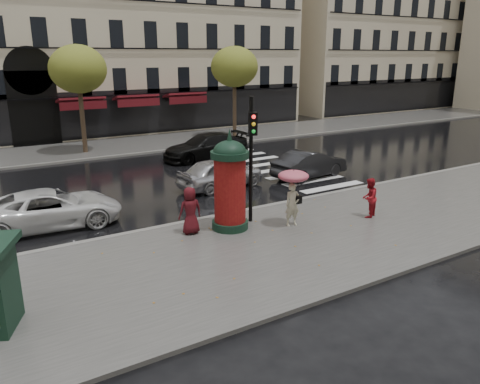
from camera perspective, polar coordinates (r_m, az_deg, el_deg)
ground at (r=16.01m, az=4.97°, el=-5.76°), size 160.00×160.00×0.00m
near_sidewalk at (r=15.62m, az=6.07°, el=-6.14°), size 90.00×7.00×0.12m
far_sidewalk at (r=32.66m, az=-15.31°, el=5.29°), size 90.00×6.00×0.12m
near_kerb at (r=18.32m, az=-0.61°, el=-2.57°), size 90.00×0.25×0.14m
far_kerb at (r=29.84m, az=-13.63°, el=4.42°), size 90.00×0.25×0.14m
zebra_crossing at (r=26.81m, az=3.11°, el=3.40°), size 3.60×11.75×0.01m
bldg_far_right at (r=60.18m, az=15.04°, el=20.91°), size 24.00×14.00×22.90m
tree_far_left at (r=30.65m, az=-19.16°, el=13.92°), size 3.40×3.40×6.64m
tree_far_right at (r=34.83m, az=-0.68°, el=14.98°), size 3.40×3.40×6.64m
woman_umbrella at (r=16.57m, az=6.49°, el=0.44°), size 1.08×1.08×2.09m
woman_red at (r=18.17m, az=15.47°, el=-0.68°), size 0.90×0.83×1.50m
man_burgundy at (r=15.97m, az=-6.09°, el=-2.26°), size 0.83×0.58×1.64m
morris_column at (r=16.10m, az=-1.25°, el=1.25°), size 1.32×1.32×3.54m
traffic_light at (r=16.49m, az=1.42°, el=5.37°), size 0.33×0.45×4.53m
car_silver at (r=21.89m, az=-2.37°, el=2.35°), size 4.36×2.14×1.43m
car_darkgrey at (r=24.02m, az=8.49°, el=3.40°), size 4.37×2.00×1.39m
car_white at (r=18.19m, az=-22.06°, el=-1.89°), size 5.13×2.69×1.38m
car_black at (r=28.00m, az=-4.19°, el=5.52°), size 5.25×2.15×1.52m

